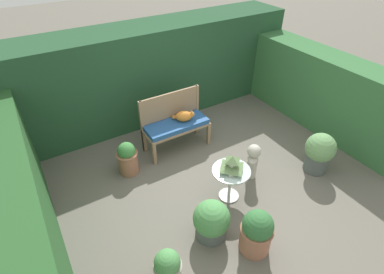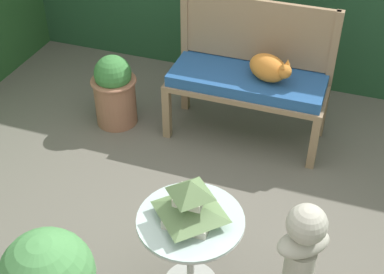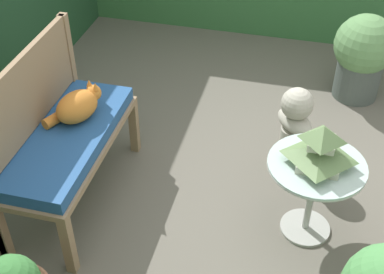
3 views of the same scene
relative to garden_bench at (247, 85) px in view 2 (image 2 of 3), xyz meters
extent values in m
plane|color=#666056|center=(0.13, -1.12, -0.48)|extent=(30.00, 30.00, 0.00)
cube|color=#937556|center=(-0.58, -0.22, -0.26)|extent=(0.06, 0.06, 0.44)
cube|color=#937556|center=(0.58, -0.22, -0.26)|extent=(0.06, 0.06, 0.44)
cube|color=#937556|center=(-0.58, 0.22, -0.26)|extent=(0.06, 0.06, 0.44)
cube|color=#937556|center=(0.58, 0.22, -0.26)|extent=(0.06, 0.06, 0.44)
cube|color=#937556|center=(0.00, 0.00, -0.02)|extent=(1.22, 0.49, 0.04)
cube|color=#23518E|center=(0.00, 0.00, 0.04)|extent=(1.17, 0.45, 0.09)
cube|color=#937556|center=(-0.58, 0.23, 0.06)|extent=(0.06, 0.06, 1.07)
cube|color=#937556|center=(0.58, 0.23, 0.06)|extent=(0.06, 0.06, 1.07)
cube|color=#937556|center=(0.00, 0.23, 0.35)|extent=(1.17, 0.04, 0.50)
ellipsoid|color=orange|center=(0.15, -0.01, 0.19)|extent=(0.36, 0.31, 0.20)
sphere|color=orange|center=(0.28, -0.07, 0.22)|extent=(0.11, 0.11, 0.11)
cone|color=orange|center=(0.29, -0.05, 0.28)|extent=(0.04, 0.04, 0.05)
cone|color=orange|center=(0.27, -0.10, 0.28)|extent=(0.04, 0.04, 0.05)
cylinder|color=orange|center=(0.07, 0.11, 0.12)|extent=(0.18, 0.13, 0.07)
cylinder|color=#B7B7B2|center=(0.09, -1.54, -0.20)|extent=(0.04, 0.04, 0.55)
cylinder|color=silver|center=(0.09, -1.54, 0.08)|extent=(0.58, 0.58, 0.01)
torus|color=#B7B7B2|center=(0.09, -1.54, 0.07)|extent=(0.59, 0.59, 0.02)
cube|color=beige|center=(0.09, -1.54, 0.11)|extent=(0.24, 0.24, 0.05)
pyramid|color=#668451|center=(0.09, -1.54, 0.18)|extent=(0.33, 0.33, 0.08)
cube|color=beige|center=(0.09, -1.54, 0.25)|extent=(0.15, 0.15, 0.05)
pyramid|color=#668451|center=(0.09, -1.54, 0.32)|extent=(0.20, 0.20, 0.09)
cylinder|color=#B7B2A3|center=(0.68, -1.37, -0.30)|extent=(0.18, 0.18, 0.35)
ellipsoid|color=#B7B2A3|center=(0.68, -1.37, -0.07)|extent=(0.36, 0.34, 0.12)
sphere|color=#B7B2A3|center=(0.68, -1.37, 0.08)|extent=(0.22, 0.22, 0.22)
cylinder|color=#9E664C|center=(-1.05, -0.17, -0.27)|extent=(0.34, 0.34, 0.41)
torus|color=#9E664C|center=(-1.05, -0.17, -0.08)|extent=(0.37, 0.37, 0.03)
sphere|color=#3D7F3D|center=(-1.05, -0.17, -0.01)|extent=(0.30, 0.30, 0.30)
camera|label=1|loc=(-2.13, -4.05, 3.16)|focal=28.00mm
camera|label=2|loc=(0.76, -3.42, 2.17)|focal=50.00mm
camera|label=3|loc=(-2.36, -1.40, 2.16)|focal=50.00mm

